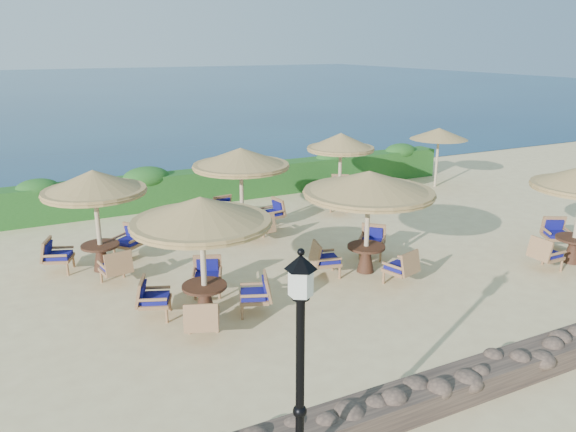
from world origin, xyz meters
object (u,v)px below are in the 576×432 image
(extra_parasol, at_px, (439,134))
(cafe_set_4, at_px, (241,174))
(cafe_set_1, at_px, (368,197))
(cafe_set_3, at_px, (96,201))
(lamp_post, at_px, (300,387))
(cafe_set_0, at_px, (202,234))
(cafe_set_5, at_px, (340,154))

(extra_parasol, height_order, cafe_set_4, cafe_set_4)
(cafe_set_1, distance_m, cafe_set_3, 6.81)
(lamp_post, xyz_separation_m, cafe_set_0, (0.49, 5.30, 0.31))
(lamp_post, xyz_separation_m, cafe_set_1, (4.95, 5.77, 0.45))
(cafe_set_5, bearing_deg, cafe_set_1, -115.19)
(extra_parasol, bearing_deg, cafe_set_3, -167.28)
(extra_parasol, height_order, cafe_set_1, cafe_set_1)
(cafe_set_1, relative_size, cafe_set_3, 1.20)
(lamp_post, relative_size, cafe_set_4, 1.12)
(lamp_post, relative_size, extra_parasol, 1.38)
(cafe_set_3, bearing_deg, cafe_set_1, -27.48)
(extra_parasol, height_order, cafe_set_0, cafe_set_0)
(extra_parasol, distance_m, cafe_set_3, 14.04)
(cafe_set_0, height_order, cafe_set_4, same)
(extra_parasol, distance_m, cafe_set_0, 13.84)
(cafe_set_0, height_order, cafe_set_1, same)
(lamp_post, bearing_deg, extra_parasol, 43.60)
(extra_parasol, xyz_separation_m, cafe_set_1, (-7.65, -6.23, -0.17))
(lamp_post, relative_size, cafe_set_3, 1.21)
(cafe_set_3, bearing_deg, cafe_set_4, 15.28)
(cafe_set_1, xyz_separation_m, cafe_set_3, (-6.04, 3.14, -0.15))
(lamp_post, height_order, cafe_set_1, lamp_post)
(cafe_set_1, bearing_deg, lamp_post, -130.64)
(cafe_set_3, height_order, cafe_set_5, same)
(lamp_post, xyz_separation_m, cafe_set_3, (-1.09, 8.91, 0.30))
(cafe_set_3, bearing_deg, cafe_set_0, -66.36)
(cafe_set_0, bearing_deg, cafe_set_4, 59.60)
(lamp_post, relative_size, cafe_set_1, 1.01)
(cafe_set_4, relative_size, cafe_set_5, 1.08)
(extra_parasol, distance_m, cafe_set_1, 9.87)
(cafe_set_0, bearing_deg, cafe_set_1, 6.04)
(lamp_post, bearing_deg, cafe_set_3, 96.98)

